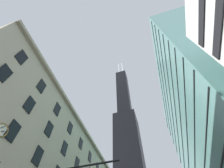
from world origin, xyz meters
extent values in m
cube|color=#9E937A|center=(-10.75, 24.62, 24.36)|extent=(0.70, 61.24, 0.60)
cube|color=black|center=(-10.95, 3.00, 12.40)|extent=(0.14, 1.40, 2.20)
cube|color=black|center=(-10.95, 8.00, 12.40)|extent=(0.14, 1.40, 2.20)
cube|color=black|center=(-10.95, -2.00, 16.60)|extent=(0.14, 1.40, 2.20)
cube|color=black|center=(-10.95, 3.00, 16.60)|extent=(0.14, 1.40, 2.20)
cube|color=black|center=(-10.95, 8.00, 16.60)|extent=(0.14, 1.40, 2.20)
cube|color=black|center=(-10.95, 13.00, 16.60)|extent=(0.14, 1.40, 2.20)
cube|color=black|center=(-10.95, 18.00, 16.60)|extent=(0.14, 1.40, 2.20)
cube|color=black|center=(-10.95, -2.00, 20.80)|extent=(0.14, 1.40, 2.20)
cube|color=black|center=(-10.95, 3.00, 20.80)|extent=(0.14, 1.40, 2.20)
cube|color=black|center=(-10.95, 8.00, 20.80)|extent=(0.14, 1.40, 2.20)
cube|color=black|center=(-10.95, 13.00, 20.80)|extent=(0.14, 1.40, 2.20)
cube|color=black|center=(-10.95, 18.00, 20.80)|extent=(0.14, 1.40, 2.20)
cube|color=black|center=(-10.95, 23.00, 20.80)|extent=(0.14, 1.40, 2.20)
cube|color=black|center=(-10.95, 28.00, 20.80)|extent=(0.14, 1.40, 2.20)
torus|color=olive|center=(-10.88, 1.90, 11.65)|extent=(0.13, 1.42, 1.42)
cylinder|color=silver|center=(-10.92, 1.90, 11.65)|extent=(0.05, 1.23, 1.23)
cube|color=black|center=(-10.85, 2.02, 11.54)|extent=(0.03, 0.32, 0.30)
cube|color=black|center=(-10.85, 1.75, 11.87)|extent=(0.03, 0.35, 0.48)
cube|color=black|center=(-13.42, 85.51, 62.57)|extent=(16.86, 16.86, 52.69)
cube|color=black|center=(-13.42, 85.51, 121.85)|extent=(10.84, 10.84, 65.86)
cylinder|color=silver|center=(-15.58, 85.51, 169.55)|extent=(1.20, 1.20, 29.54)
cylinder|color=silver|center=(-11.25, 85.51, 169.55)|extent=(1.20, 1.20, 29.54)
cube|color=black|center=(10.95, -2.85, 15.00)|extent=(0.16, 9.49, 1.10)
cube|color=black|center=(10.96, 29.92, 20.00)|extent=(0.12, 47.34, 0.24)
cube|color=black|center=(10.96, 29.92, 24.00)|extent=(0.12, 47.34, 0.24)
cube|color=black|center=(10.96, 29.92, 28.00)|extent=(0.12, 47.34, 0.24)
cube|color=black|center=(10.96, 29.92, 32.00)|extent=(0.12, 47.34, 0.24)
cube|color=black|center=(10.96, 29.92, 36.00)|extent=(0.12, 47.34, 0.24)
cube|color=black|center=(10.96, 29.92, 40.00)|extent=(0.12, 47.34, 0.24)
cube|color=black|center=(10.96, 29.92, 44.00)|extent=(0.12, 47.34, 0.24)
cube|color=black|center=(10.96, 29.92, 48.00)|extent=(0.12, 47.34, 0.24)
camera|label=1|loc=(3.34, -7.04, 1.27)|focal=25.21mm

